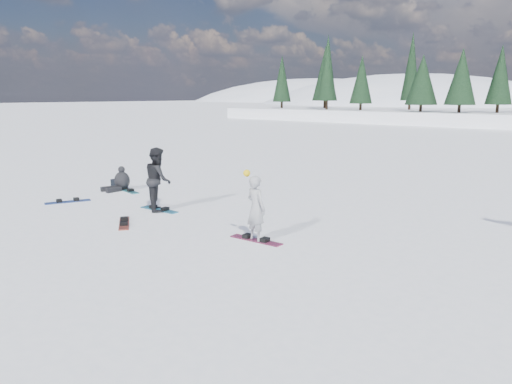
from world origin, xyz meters
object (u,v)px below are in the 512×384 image
gear_bag (117,183)px  snowboard_loose_c (127,191)px  snowboard_loose_b (124,223)px  snowboard_loose_a (68,202)px  snowboarder_man (158,179)px  seated_rider (121,181)px  snowboarder_woman (256,208)px

gear_bag → snowboard_loose_c: 1.12m
gear_bag → snowboard_loose_b: gear_bag is taller
snowboard_loose_b → snowboard_loose_a: bearing=-150.6°
snowboarder_man → snowboard_loose_b: bearing=143.5°
snowboard_loose_a → snowboard_loose_c: size_ratio=1.00×
snowboarder_man → snowboard_loose_b: size_ratio=1.36×
snowboarder_man → seated_rider: size_ratio=1.78×
snowboarder_woman → seated_rider: (-8.51, 1.76, -0.50)m
snowboarder_man → snowboard_loose_a: 3.75m
snowboarder_woman → snowboard_loose_a: (-7.97, -0.78, -0.84)m
snowboard_loose_c → snowboard_loose_b: bearing=-25.5°
snowboard_loose_c → snowboard_loose_a: bearing=-76.1°
snowboarder_man → snowboard_loose_a: (-3.36, -1.32, -1.00)m
snowboarder_woman → seated_rider: bearing=-1.9°
seated_rider → snowboard_loose_c: (0.39, 0.02, -0.34)m
seated_rider → gear_bag: seated_rider is taller
gear_bag → snowboard_loose_b: (5.22, -3.23, -0.14)m
snowboarder_woman → snowboard_loose_b: 4.26m
snowboard_loose_c → snowboarder_man: bearing=-9.0°
snowboarder_man → snowboarder_woman: bearing=-152.5°
snowboarder_man → gear_bag: size_ratio=4.52×
snowboarder_woman → snowboard_loose_c: bearing=-2.6°
snowboard_loose_b → snowboard_loose_c: size_ratio=1.00×
seated_rider → gear_bag: size_ratio=2.54×
gear_bag → snowboarder_woman: bearing=-12.4°
snowboarder_woman → snowboarder_man: 4.64m
snowboarder_woman → seated_rider: 8.71m
snowboarder_woman → snowboarder_man: snowboarder_man is taller
snowboarder_woman → snowboard_loose_a: 8.05m
snowboarder_man → snowboard_loose_c: (-3.52, 1.24, -1.00)m
snowboarder_man → snowboard_loose_a: bearing=55.6°
gear_bag → snowboard_loose_c: gear_bag is taller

